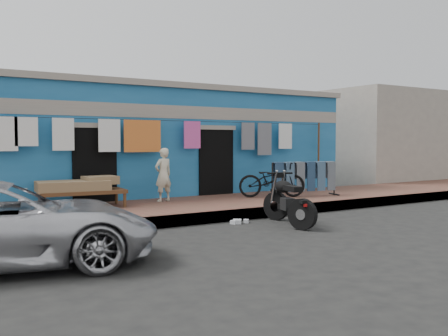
% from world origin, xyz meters
% --- Properties ---
extents(ground, '(80.00, 80.00, 0.00)m').
position_xyz_m(ground, '(0.00, 0.00, 0.00)').
color(ground, black).
rests_on(ground, ground).
extents(sidewalk, '(28.00, 3.00, 0.25)m').
position_xyz_m(sidewalk, '(0.00, 3.00, 0.12)').
color(sidewalk, brown).
rests_on(sidewalk, ground).
extents(curb, '(28.00, 0.10, 0.25)m').
position_xyz_m(curb, '(0.00, 1.55, 0.12)').
color(curb, gray).
rests_on(curb, ground).
extents(building, '(12.20, 5.20, 3.36)m').
position_xyz_m(building, '(-0.00, 6.99, 1.69)').
color(building, '#1B588C').
rests_on(building, ground).
extents(neighbor_right, '(6.00, 5.00, 3.80)m').
position_xyz_m(neighbor_right, '(11.00, 7.00, 1.90)').
color(neighbor_right, '#9E9384').
rests_on(neighbor_right, ground).
extents(clothesline, '(10.06, 0.06, 2.10)m').
position_xyz_m(clothesline, '(-0.49, 4.25, 1.82)').
color(clothesline, brown).
rests_on(clothesline, sidewalk).
extents(seated_person, '(0.54, 0.41, 1.34)m').
position_xyz_m(seated_person, '(-0.67, 3.80, 0.92)').
color(seated_person, beige).
rests_on(seated_person, sidewalk).
extents(bicycle, '(1.88, 1.36, 1.16)m').
position_xyz_m(bicycle, '(2.22, 3.08, 0.83)').
color(bicycle, black).
rests_on(bicycle, sidewalk).
extents(motorcycle, '(1.44, 1.97, 1.08)m').
position_xyz_m(motorcycle, '(0.66, 0.50, 0.54)').
color(motorcycle, black).
rests_on(motorcycle, ground).
extents(charpoy, '(2.15, 1.28, 0.67)m').
position_xyz_m(charpoy, '(-2.74, 3.71, 0.58)').
color(charpoy, brown).
rests_on(charpoy, sidewalk).
extents(jeans_rack, '(2.20, 1.24, 0.98)m').
position_xyz_m(jeans_rack, '(3.13, 2.82, 0.74)').
color(jeans_rack, black).
rests_on(jeans_rack, sidewalk).
extents(litter_a, '(0.21, 0.19, 0.08)m').
position_xyz_m(litter_a, '(-0.23, 1.20, 0.04)').
color(litter_a, silver).
rests_on(litter_a, ground).
extents(litter_b, '(0.17, 0.18, 0.07)m').
position_xyz_m(litter_b, '(0.06, 1.20, 0.04)').
color(litter_b, silver).
rests_on(litter_b, ground).
extents(litter_c, '(0.27, 0.28, 0.09)m').
position_xyz_m(litter_c, '(-0.17, 1.20, 0.04)').
color(litter_c, silver).
rests_on(litter_c, ground).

